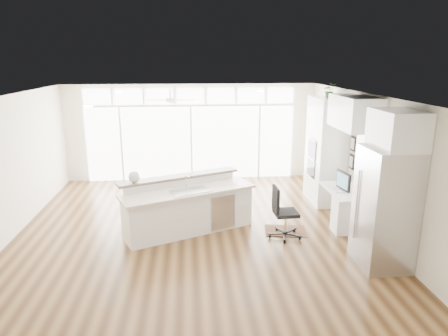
{
  "coord_description": "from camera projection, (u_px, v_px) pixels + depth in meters",
  "views": [
    {
      "loc": [
        -0.05,
        -7.21,
        3.35
      ],
      "look_at": [
        0.64,
        0.6,
        1.21
      ],
      "focal_mm": 32.0,
      "sensor_mm": 36.0,
      "label": 1
    }
  ],
  "objects": [
    {
      "name": "floor",
      "position": [
        194.0,
        237.0,
        7.81
      ],
      "size": [
        7.0,
        8.0,
        0.02
      ],
      "primitive_type": "cube",
      "color": "#442A15",
      "rests_on": "ground"
    },
    {
      "name": "ceiling",
      "position": [
        191.0,
        97.0,
        7.1
      ],
      "size": [
        7.0,
        8.0,
        0.02
      ],
      "primitive_type": "cube",
      "color": "white",
      "rests_on": "wall_back"
    },
    {
      "name": "wall_back",
      "position": [
        191.0,
        132.0,
        11.3
      ],
      "size": [
        7.0,
        0.04,
        2.7
      ],
      "primitive_type": "cube",
      "color": "silver",
      "rests_on": "floor"
    },
    {
      "name": "wall_front",
      "position": [
        199.0,
        288.0,
        3.61
      ],
      "size": [
        7.0,
        0.04,
        2.7
      ],
      "primitive_type": "cube",
      "color": "silver",
      "rests_on": "floor"
    },
    {
      "name": "wall_right",
      "position": [
        373.0,
        166.0,
        7.75
      ],
      "size": [
        0.04,
        8.0,
        2.7
      ],
      "primitive_type": "cube",
      "color": "silver",
      "rests_on": "floor"
    },
    {
      "name": "glass_wall",
      "position": [
        191.0,
        143.0,
        11.32
      ],
      "size": [
        5.8,
        0.06,
        2.08
      ],
      "primitive_type": "cube",
      "color": "white",
      "rests_on": "wall_back"
    },
    {
      "name": "transom_row",
      "position": [
        190.0,
        96.0,
        10.97
      ],
      "size": [
        5.9,
        0.06,
        0.4
      ],
      "primitive_type": "cube",
      "color": "white",
      "rests_on": "wall_back"
    },
    {
      "name": "desk_window",
      "position": [
        366.0,
        152.0,
        7.99
      ],
      "size": [
        0.04,
        0.85,
        0.85
      ],
      "primitive_type": "cube",
      "color": "white",
      "rests_on": "wall_right"
    },
    {
      "name": "ceiling_fan",
      "position": [
        170.0,
        96.0,
        9.81
      ],
      "size": [
        1.16,
        1.16,
        0.32
      ],
      "primitive_type": "cube",
      "color": "white",
      "rests_on": "ceiling"
    },
    {
      "name": "recessed_lights",
      "position": [
        191.0,
        97.0,
        7.3
      ],
      "size": [
        3.4,
        3.0,
        0.02
      ],
      "primitive_type": "cube",
      "color": "#F2ECCE",
      "rests_on": "ceiling"
    },
    {
      "name": "oven_cabinet",
      "position": [
        326.0,
        151.0,
        9.48
      ],
      "size": [
        0.64,
        1.2,
        2.5
      ],
      "primitive_type": "cube",
      "color": "white",
      "rests_on": "floor"
    },
    {
      "name": "desk_nook",
      "position": [
        345.0,
        208.0,
        8.27
      ],
      "size": [
        0.72,
        1.3,
        0.76
      ],
      "primitive_type": "cube",
      "color": "white",
      "rests_on": "floor"
    },
    {
      "name": "upper_cabinets",
      "position": [
        355.0,
        113.0,
        7.75
      ],
      "size": [
        0.64,
        1.3,
        0.64
      ],
      "primitive_type": "cube",
      "color": "white",
      "rests_on": "wall_right"
    },
    {
      "name": "refrigerator",
      "position": [
        385.0,
        208.0,
        6.52
      ],
      "size": [
        0.76,
        0.9,
        2.0
      ],
      "primitive_type": "cube",
      "color": "#B7B7BC",
      "rests_on": "floor"
    },
    {
      "name": "fridge_cabinet",
      "position": [
        398.0,
        129.0,
        6.18
      ],
      "size": [
        0.64,
        0.9,
        0.6
      ],
      "primitive_type": "cube",
      "color": "white",
      "rests_on": "wall_right"
    },
    {
      "name": "framed_photos",
      "position": [
        353.0,
        153.0,
        8.62
      ],
      "size": [
        0.06,
        0.22,
        0.8
      ],
      "primitive_type": "cube",
      "color": "black",
      "rests_on": "wall_right"
    },
    {
      "name": "kitchen_island",
      "position": [
        189.0,
        206.0,
        7.92
      ],
      "size": [
        2.85,
        1.98,
        1.06
      ],
      "primitive_type": "cube",
      "rotation": [
        0.0,
        0.0,
        0.41
      ],
      "color": "white",
      "rests_on": "floor"
    },
    {
      "name": "rug",
      "position": [
        285.0,
        231.0,
        8.05
      ],
      "size": [
        0.89,
        0.7,
        0.01
      ],
      "primitive_type": "cube",
      "rotation": [
        0.0,
        0.0,
        -0.15
      ],
      "color": "#361D11",
      "rests_on": "floor"
    },
    {
      "name": "office_chair",
      "position": [
        286.0,
        212.0,
        7.66
      ],
      "size": [
        0.55,
        0.51,
        1.02
      ],
      "primitive_type": "cube",
      "rotation": [
        0.0,
        0.0,
        0.04
      ],
      "color": "black",
      "rests_on": "floor"
    },
    {
      "name": "fishbowl",
      "position": [
        134.0,
        177.0,
        7.66
      ],
      "size": [
        0.27,
        0.27,
        0.22
      ],
      "primitive_type": "sphere",
      "rotation": [
        0.0,
        0.0,
        0.24
      ],
      "color": "silver",
      "rests_on": "kitchen_island"
    },
    {
      "name": "monitor",
      "position": [
        343.0,
        181.0,
        8.1
      ],
      "size": [
        0.16,
        0.5,
        0.41
      ],
      "primitive_type": "cube",
      "rotation": [
        0.0,
        0.0,
        0.15
      ],
      "color": "black",
      "rests_on": "desk_nook"
    },
    {
      "name": "keyboard",
      "position": [
        335.0,
        190.0,
        8.14
      ],
      "size": [
        0.14,
        0.3,
        0.01
      ],
      "primitive_type": "cube",
      "rotation": [
        0.0,
        0.0,
        0.11
      ],
      "color": "silver",
      "rests_on": "desk_nook"
    },
    {
      "name": "potted_plant",
      "position": [
        330.0,
        92.0,
        9.12
      ],
      "size": [
        0.34,
        0.36,
        0.25
      ],
      "primitive_type": "imported",
      "rotation": [
        0.0,
        0.0,
        -0.14
      ],
      "color": "#245524",
      "rests_on": "oven_cabinet"
    }
  ]
}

